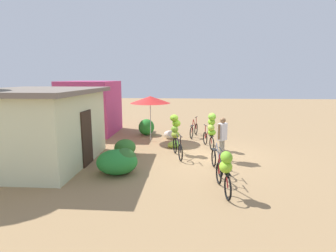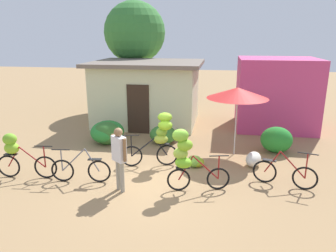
{
  "view_description": "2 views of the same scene",
  "coord_description": "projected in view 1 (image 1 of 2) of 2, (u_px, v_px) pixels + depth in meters",
  "views": [
    {
      "loc": [
        -10.61,
        0.83,
        3.18
      ],
      "look_at": [
        0.52,
        1.63,
        1.11
      ],
      "focal_mm": 28.14,
      "sensor_mm": 36.0,
      "label": 1
    },
    {
      "loc": [
        1.74,
        -7.72,
        3.87
      ],
      "look_at": [
        0.18,
        1.7,
        1.15
      ],
      "focal_mm": 34.05,
      "sensor_mm": 36.0,
      "label": 2
    }
  ],
  "objects": [
    {
      "name": "person_vendor",
      "position": [
        222.0,
        134.0,
        10.01
      ],
      "size": [
        0.47,
        0.4,
        1.69
      ],
      "color": "gray",
      "rests_on": "ground"
    },
    {
      "name": "bicycle_leftmost",
      "position": [
        225.0,
        169.0,
        7.07
      ],
      "size": [
        1.72,
        0.41,
        1.29
      ],
      "color": "black",
      "rests_on": "ground"
    },
    {
      "name": "hedge_bush_mid",
      "position": [
        125.0,
        147.0,
        10.83
      ],
      "size": [
        1.0,
        0.87,
        0.67
      ],
      "primitive_type": "ellipsoid",
      "color": "#34702B",
      "rests_on": "ground"
    },
    {
      "name": "hedge_bush_front_right",
      "position": [
        125.0,
        161.0,
        8.8
      ],
      "size": [
        1.02,
        0.81,
        0.85
      ],
      "primitive_type": "ellipsoid",
      "color": "#326929",
      "rests_on": "ground"
    },
    {
      "name": "produce_sack",
      "position": [
        170.0,
        135.0,
        13.79
      ],
      "size": [
        0.64,
        0.8,
        0.44
      ],
      "primitive_type": "ellipsoid",
      "rotation": [
        0.0,
        0.0,
        1.24
      ],
      "color": "silver",
      "rests_on": "ground"
    },
    {
      "name": "bicycle_rightmost",
      "position": [
        194.0,
        130.0,
        14.34
      ],
      "size": [
        1.6,
        0.48,
        1.01
      ],
      "color": "black",
      "rests_on": "ground"
    },
    {
      "name": "banana_pile_on_ground",
      "position": [
        174.0,
        144.0,
        12.06
      ],
      "size": [
        0.67,
        0.72,
        0.35
      ],
      "color": "#8DB124",
      "rests_on": "ground"
    },
    {
      "name": "hedge_bush_front_left",
      "position": [
        117.0,
        162.0,
        8.76
      ],
      "size": [
        1.22,
        1.37,
        0.82
      ],
      "primitive_type": "ellipsoid",
      "color": "#288432",
      "rests_on": "ground"
    },
    {
      "name": "market_umbrella",
      "position": [
        150.0,
        100.0,
        12.98
      ],
      "size": [
        1.99,
        1.99,
        2.27
      ],
      "color": "beige",
      "rests_on": "ground"
    },
    {
      "name": "building_low",
      "position": [
        40.0,
        126.0,
        9.63
      ],
      "size": [
        4.83,
        3.98,
        2.78
      ],
      "color": "beige",
      "rests_on": "ground"
    },
    {
      "name": "bicycle_near_pile",
      "position": [
        217.0,
        162.0,
        8.96
      ],
      "size": [
        1.65,
        0.25,
        0.97
      ],
      "color": "black",
      "rests_on": "ground"
    },
    {
      "name": "hedge_bush_by_door",
      "position": [
        146.0,
        127.0,
        14.7
      ],
      "size": [
        1.06,
        0.87,
        0.89
      ],
      "primitive_type": "ellipsoid",
      "color": "#26852C",
      "rests_on": "ground"
    },
    {
      "name": "bicycle_center_loaded",
      "position": [
        176.0,
        131.0,
        10.83
      ],
      "size": [
        1.71,
        0.6,
        1.67
      ],
      "color": "black",
      "rests_on": "ground"
    },
    {
      "name": "ground_plane",
      "position": [
        206.0,
        155.0,
        10.92
      ],
      "size": [
        60.0,
        60.0,
        0.0
      ],
      "primitive_type": "plane",
      "color": "#9B7951"
    },
    {
      "name": "bicycle_by_shop",
      "position": [
        211.0,
        128.0,
        11.67
      ],
      "size": [
        1.6,
        0.51,
        1.66
      ],
      "color": "black",
      "rests_on": "ground"
    },
    {
      "name": "shop_pink",
      "position": [
        91.0,
        107.0,
        15.1
      ],
      "size": [
        3.2,
        2.8,
        2.97
      ],
      "primitive_type": "cube",
      "color": "#C73F78",
      "rests_on": "ground"
    }
  ]
}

